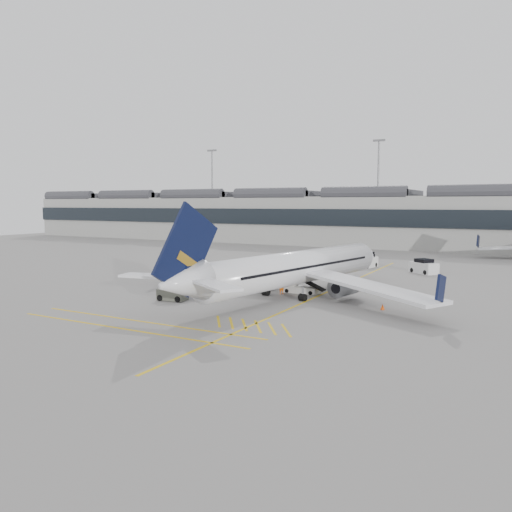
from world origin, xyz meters
The scene contains 18 objects.
ground centered at (0.00, 0.00, 0.00)m, with size 220.00×220.00×0.00m, color gray.
terminal centered at (0.00, 71.93, 6.14)m, with size 200.00×20.45×12.40m.
light_masts centered at (-1.67, 86.00, 14.49)m, with size 113.00×0.60×25.45m.
apron_markings centered at (10.00, 10.00, 0.01)m, with size 0.25×60.00×0.01m, color gold.
airliner_main centered at (7.72, 6.06, 2.83)m, with size 32.51×35.85×9.62m.
belt_loader centered at (7.62, 8.10, 0.54)m, with size 4.49×1.61×1.84m.
baggage_cart_a centered at (-0.46, 1.44, 0.87)m, with size 1.71×1.49×1.62m.
baggage_cart_b centered at (0.94, 4.72, 1.02)m, with size 2.18×1.97×1.91m.
baggage_cart_c centered at (-3.14, 8.46, 0.98)m, with size 2.11×1.92×1.82m.
baggage_cart_d centered at (-1.96, 2.22, 0.99)m, with size 2.01×1.77×1.85m.
ramp_agent_a centered at (6.21, 6.43, 0.81)m, with size 0.59×0.39×1.61m, color orange.
ramp_agent_b centered at (2.27, 4.20, 0.82)m, with size 0.80×0.62×1.64m, color #EE5D0C.
pushback_tug centered at (-1.71, -1.76, 0.68)m, with size 2.93×2.03×1.53m.
safety_cone_nose centered at (8.24, 21.47, 0.27)m, with size 0.39×0.39×0.54m, color #F24C0A.
safety_cone_engine centered at (17.50, 3.74, 0.26)m, with size 0.38×0.38×0.53m, color #F24C0A.
service_van_left centered at (-23.85, 29.97, 0.90)m, with size 4.06×2.29×2.01m.
service_van_mid centered at (7.72, 32.46, 0.90)m, with size 2.73×4.24×2.01m.
service_van_right centered at (16.43, 29.87, 0.89)m, with size 4.22×3.89×1.98m.
Camera 1 is at (28.45, -40.20, 9.44)m, focal length 35.00 mm.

